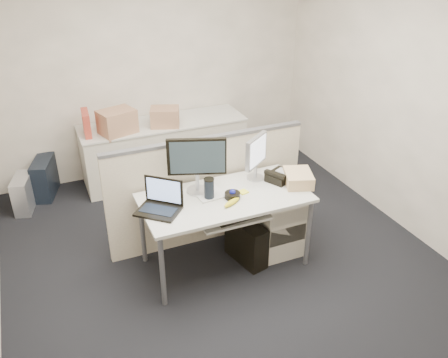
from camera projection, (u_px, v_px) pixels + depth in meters
name	position (u px, v px, depth m)	size (l,w,h in m)	color
floor	(225.00, 262.00, 4.57)	(4.00, 4.50, 0.01)	black
wall_back	(152.00, 66.00, 5.75)	(4.00, 0.02, 2.70)	silver
wall_front	(425.00, 311.00, 2.11)	(4.00, 0.02, 2.70)	silver
wall_right	(413.00, 101.00, 4.62)	(0.02, 4.50, 2.70)	silver
desk	(225.00, 203.00, 4.25)	(1.50, 0.75, 0.73)	beige
keyboard_tray	(233.00, 217.00, 4.13)	(0.62, 0.32, 0.02)	beige
drawer_pedestal	(274.00, 218.00, 4.64)	(0.40, 0.55, 0.65)	#BDB6A2
cubicle_partition	(207.00, 191.00, 4.67)	(2.00, 0.06, 1.10)	beige
back_counter	(164.00, 150.00, 5.96)	(2.00, 0.60, 0.72)	#BDB6A2
monitor_main	(197.00, 166.00, 4.18)	(0.52, 0.20, 0.52)	black
monitor_small	(256.00, 158.00, 4.42)	(0.35, 0.17, 0.42)	#B7B7BC
laptop	(157.00, 199.00, 3.93)	(0.35, 0.26, 0.26)	black
trackball	(232.00, 195.00, 4.19)	(0.14, 0.14, 0.05)	black
desk_phone	(280.00, 176.00, 4.48)	(0.24, 0.20, 0.08)	black
paper_stack	(208.00, 192.00, 4.27)	(0.24, 0.31, 0.01)	silver
sticky_pad	(243.00, 192.00, 4.28)	(0.08, 0.08, 0.01)	#FFF930
travel_mug	(209.00, 189.00, 4.14)	(0.09, 0.09, 0.19)	black
banana	(232.00, 202.00, 4.09)	(0.20, 0.05, 0.04)	yellow
cellphone	(204.00, 188.00, 4.34)	(0.06, 0.11, 0.01)	black
manila_folders	(298.00, 178.00, 4.40)	(0.24, 0.31, 0.12)	tan
keyboard	(240.00, 216.00, 4.10)	(0.45, 0.16, 0.03)	black
pc_tower_desk	(246.00, 242.00, 4.50)	(0.18, 0.45, 0.42)	black
pc_tower_spare_dark	(45.00, 178.00, 5.60)	(0.19, 0.49, 0.45)	black
pc_tower_spare_silver	(24.00, 193.00, 5.33)	(0.17, 0.42, 0.40)	#B7B7BC
cardboard_box_left	(117.00, 122.00, 5.43)	(0.39, 0.29, 0.29)	tan
cardboard_box_right	(165.00, 118.00, 5.63)	(0.33, 0.26, 0.24)	tan
red_binder	(86.00, 124.00, 5.38)	(0.07, 0.32, 0.30)	#AB3929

